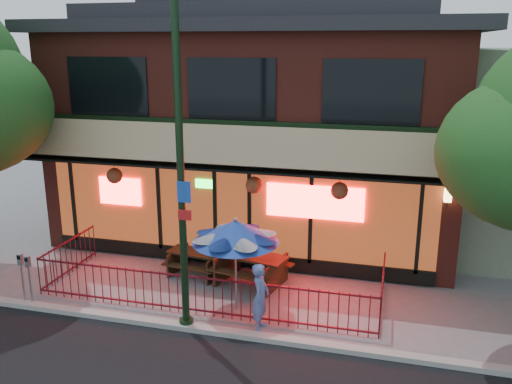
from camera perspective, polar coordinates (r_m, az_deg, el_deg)
ground at (r=12.97m, az=-6.64°, el=-13.08°), size 80.00×80.00×0.00m
curb at (r=12.54m, az=-7.50°, el=-13.88°), size 80.00×0.25×0.12m
restaurant_building at (r=18.31m, az=1.12°, el=9.03°), size 12.96×9.49×8.05m
patio_fence at (r=13.10m, az=-5.93°, el=-9.66°), size 8.44×2.62×1.00m
street_light at (r=11.44m, az=-7.85°, el=-0.02°), size 0.43×0.32×7.00m
picnic_table_left at (r=15.05m, az=-6.26°, el=-7.05°), size 1.71×1.40×0.66m
picnic_table_right at (r=14.39m, az=-0.51°, el=-7.64°), size 2.16×1.83×0.80m
patio_umbrella at (r=12.51m, az=-2.18°, el=-4.18°), size 2.02×2.02×2.31m
pedestrian at (r=12.12m, az=0.47°, el=-10.99°), size 0.37×0.57×1.55m
parking_meter_near at (r=14.15m, az=-22.79°, el=-7.82°), size 0.13×0.12×1.29m
parking_meter_far at (r=14.26m, az=-23.45°, el=-7.60°), size 0.13×0.12×1.33m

